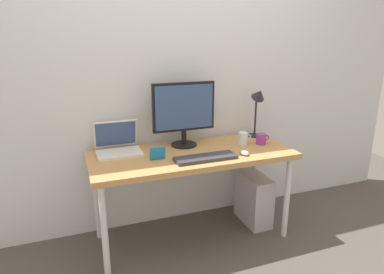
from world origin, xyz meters
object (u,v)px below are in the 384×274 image
at_px(laptop, 118,145).
at_px(keyboard, 206,158).
at_px(glass_cup, 243,138).
at_px(desk, 192,160).
at_px(desk_lamp, 258,102).
at_px(photo_frame, 157,153).
at_px(coffee_mug, 261,139).
at_px(mouse, 244,153).
at_px(computer_tower, 254,199).
at_px(monitor, 184,111).

xyz_separation_m(laptop, keyboard, (0.55, -0.37, -0.05)).
bearing_deg(glass_cup, keyboard, -152.25).
xyz_separation_m(desk, keyboard, (0.04, -0.17, 0.08)).
bearing_deg(glass_cup, desk_lamp, 33.25).
xyz_separation_m(laptop, photo_frame, (0.23, -0.25, -0.01)).
relative_size(coffee_mug, photo_frame, 1.03).
bearing_deg(desk_lamp, laptop, 179.14).
bearing_deg(mouse, glass_cup, 63.69).
relative_size(desk_lamp, computer_tower, 1.03).
distance_m(keyboard, computer_tower, 0.77).
bearing_deg(keyboard, monitor, 95.33).
distance_m(monitor, mouse, 0.56).
height_order(keyboard, photo_frame, photo_frame).
relative_size(laptop, coffee_mug, 2.82).
bearing_deg(monitor, desk, -91.55).
relative_size(photo_frame, computer_tower, 0.26).
bearing_deg(desk, desk_lamp, 15.34).
bearing_deg(laptop, glass_cup, -8.81).
relative_size(desk_lamp, mouse, 4.82).
xyz_separation_m(monitor, coffee_mug, (0.58, -0.18, -0.24)).
relative_size(desk, mouse, 16.70).
height_order(desk, photo_frame, photo_frame).
relative_size(desk, coffee_mug, 13.26).
height_order(monitor, glass_cup, monitor).
distance_m(coffee_mug, photo_frame, 0.87).
height_order(monitor, photo_frame, monitor).
bearing_deg(coffee_mug, computer_tower, 114.11).
bearing_deg(photo_frame, desk, 11.37).
relative_size(mouse, coffee_mug, 0.79).
relative_size(laptop, keyboard, 0.73).
xyz_separation_m(monitor, glass_cup, (0.45, -0.13, -0.23)).
xyz_separation_m(monitor, mouse, (0.33, -0.36, -0.26)).
xyz_separation_m(coffee_mug, photo_frame, (-0.87, -0.05, 0.00)).
xyz_separation_m(keyboard, photo_frame, (-0.31, 0.11, 0.04)).
distance_m(keyboard, glass_cup, 0.47).
height_order(laptop, glass_cup, laptop).
bearing_deg(glass_cup, monitor, 163.61).
bearing_deg(coffee_mug, mouse, -144.36).
bearing_deg(coffee_mug, keyboard, -163.04).
xyz_separation_m(monitor, computer_tower, (0.57, -0.14, -0.78)).
height_order(mouse, glass_cup, glass_cup).
relative_size(desk, laptop, 4.70).
xyz_separation_m(desk, monitor, (0.00, 0.18, 0.34)).
height_order(laptop, coffee_mug, laptop).
bearing_deg(desk, photo_frame, -168.63).
relative_size(monitor, mouse, 5.52).
bearing_deg(keyboard, desk_lamp, 29.62).
relative_size(desk_lamp, glass_cup, 3.94).
relative_size(laptop, desk_lamp, 0.74).
xyz_separation_m(desk, computer_tower, (0.57, 0.03, -0.44)).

